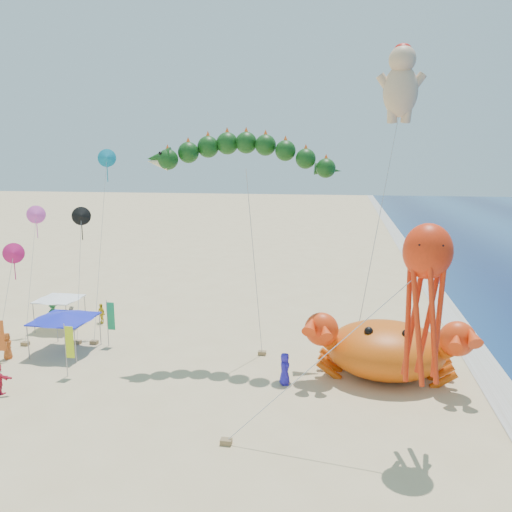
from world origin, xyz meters
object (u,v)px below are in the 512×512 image
Objects in this scene: dragon_kite at (243,160)px; octopus_kite at (424,291)px; cherub_kite at (401,82)px; canopy_white at (59,296)px; crab_inflatable at (386,348)px; canopy_blue at (64,316)px.

dragon_kite is 13.92m from octopus_kite.
cherub_kite is 6.29× the size of canopy_white.
dragon_kite reaches higher than octopus_kite.
dragon_kite reaches higher than crab_inflatable.
cherub_kite is 1.99× the size of octopus_kite.
octopus_kite is (0.77, -7.25, 5.29)m from crab_inflatable.
crab_inflatable is 2.40× the size of canopy_blue.
canopy_blue is 5.20m from canopy_white.
octopus_kite is at bearing -19.74° from canopy_blue.
cherub_kite is 26.42m from canopy_blue.
canopy_white is at bearing 124.91° from canopy_blue.
dragon_kite is at bearing 136.91° from octopus_kite.
dragon_kite is at bearing -151.68° from cherub_kite.
octopus_kite is 27.14m from canopy_white.
canopy_blue is at bearing -163.37° from cherub_kite.
dragon_kite is at bearing 169.88° from crab_inflatable.
dragon_kite is 17.93m from canopy_white.
crab_inflatable is 23.68m from canopy_white.
cherub_kite is at bearing 4.77° from canopy_white.
cherub_kite is at bearing 28.32° from dragon_kite.
crab_inflatable is 16.87m from cherub_kite.
cherub_kite is 28.22m from canopy_white.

